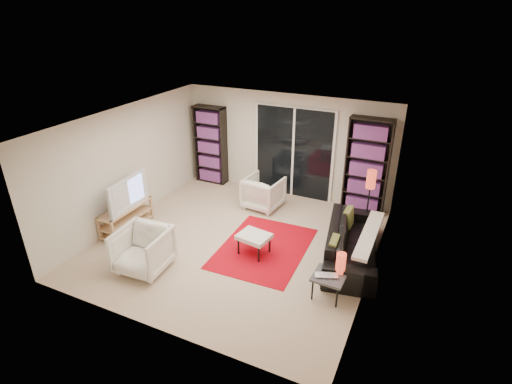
% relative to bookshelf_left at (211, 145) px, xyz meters
% --- Properties ---
extents(floor, '(5.00, 5.00, 0.00)m').
position_rel_bookshelf_left_xyz_m(floor, '(1.95, -2.33, -0.98)').
color(floor, '#C6AA8D').
rests_on(floor, ground).
extents(wall_back, '(5.00, 0.02, 2.40)m').
position_rel_bookshelf_left_xyz_m(wall_back, '(1.95, 0.17, 0.22)').
color(wall_back, beige).
rests_on(wall_back, ground).
extents(wall_front, '(5.00, 0.02, 2.40)m').
position_rel_bookshelf_left_xyz_m(wall_front, '(1.95, -4.83, 0.22)').
color(wall_front, beige).
rests_on(wall_front, ground).
extents(wall_left, '(0.02, 5.00, 2.40)m').
position_rel_bookshelf_left_xyz_m(wall_left, '(-0.55, -2.33, 0.22)').
color(wall_left, beige).
rests_on(wall_left, ground).
extents(wall_right, '(0.02, 5.00, 2.40)m').
position_rel_bookshelf_left_xyz_m(wall_right, '(4.45, -2.33, 0.22)').
color(wall_right, beige).
rests_on(wall_right, ground).
extents(ceiling, '(5.00, 5.00, 0.02)m').
position_rel_bookshelf_left_xyz_m(ceiling, '(1.95, -2.33, 1.42)').
color(ceiling, white).
rests_on(ceiling, wall_back).
extents(sliding_door, '(1.92, 0.08, 2.16)m').
position_rel_bookshelf_left_xyz_m(sliding_door, '(2.15, 0.13, 0.07)').
color(sliding_door, white).
rests_on(sliding_door, ground).
extents(bookshelf_left, '(0.80, 0.30, 1.95)m').
position_rel_bookshelf_left_xyz_m(bookshelf_left, '(0.00, 0.00, 0.00)').
color(bookshelf_left, black).
rests_on(bookshelf_left, ground).
extents(bookshelf_right, '(0.90, 0.30, 2.10)m').
position_rel_bookshelf_left_xyz_m(bookshelf_right, '(3.85, -0.00, 0.07)').
color(bookshelf_right, black).
rests_on(bookshelf_right, ground).
extents(tv_stand, '(0.39, 1.23, 0.50)m').
position_rel_bookshelf_left_xyz_m(tv_stand, '(-0.33, -2.82, -0.71)').
color(tv_stand, '#E4B17B').
rests_on(tv_stand, floor).
extents(tv, '(0.23, 1.14, 0.65)m').
position_rel_bookshelf_left_xyz_m(tv, '(-0.31, -2.82, -0.15)').
color(tv, black).
rests_on(tv, tv_stand).
extents(rug, '(1.60, 2.12, 0.01)m').
position_rel_bookshelf_left_xyz_m(rug, '(2.49, -2.31, -0.97)').
color(rug, '#B40412').
rests_on(rug, floor).
extents(sofa, '(1.23, 2.33, 0.65)m').
position_rel_bookshelf_left_xyz_m(sofa, '(4.05, -1.91, -0.65)').
color(sofa, black).
rests_on(sofa, floor).
extents(armchair_back, '(0.85, 0.87, 0.72)m').
position_rel_bookshelf_left_xyz_m(armchair_back, '(1.80, -0.77, -0.62)').
color(armchair_back, silver).
rests_on(armchair_back, floor).
extents(armchair_front, '(0.88, 0.90, 0.77)m').
position_rel_bookshelf_left_xyz_m(armchair_front, '(0.88, -3.77, -0.59)').
color(armchair_front, silver).
rests_on(armchair_front, floor).
extents(ottoman, '(0.62, 0.54, 0.40)m').
position_rel_bookshelf_left_xyz_m(ottoman, '(2.40, -2.54, -0.63)').
color(ottoman, silver).
rests_on(ottoman, floor).
extents(side_table, '(0.50, 0.50, 0.40)m').
position_rel_bookshelf_left_xyz_m(side_table, '(3.96, -3.11, -0.62)').
color(side_table, '#434348').
rests_on(side_table, floor).
extents(laptop, '(0.42, 0.34, 0.03)m').
position_rel_bookshelf_left_xyz_m(laptop, '(3.94, -3.21, -0.56)').
color(laptop, silver).
rests_on(laptop, side_table).
extents(table_lamp, '(0.15, 0.15, 0.34)m').
position_rel_bookshelf_left_xyz_m(table_lamp, '(4.08, -2.97, -0.40)').
color(table_lamp, red).
rests_on(table_lamp, side_table).
extents(floor_lamp, '(0.20, 0.20, 1.33)m').
position_rel_bookshelf_left_xyz_m(floor_lamp, '(4.09, -0.88, 0.04)').
color(floor_lamp, black).
rests_on(floor_lamp, floor).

